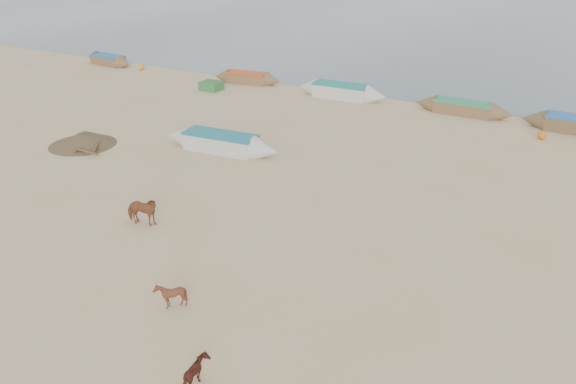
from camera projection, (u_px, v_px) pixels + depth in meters
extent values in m
plane|color=tan|center=(230.00, 263.00, 18.83)|extent=(140.00, 140.00, 0.00)
plane|color=slate|center=(542.00, 6.00, 83.72)|extent=(160.00, 160.00, 0.00)
imported|color=brown|center=(142.00, 211.00, 21.01)|extent=(1.49, 0.94, 1.16)
imported|color=#55281B|center=(170.00, 295.00, 16.44)|extent=(0.78, 0.70, 0.84)
imported|color=#4E2019|center=(197.00, 374.00, 13.54)|extent=(0.98, 1.01, 0.78)
cone|color=brown|center=(82.00, 140.00, 29.13)|extent=(4.58, 4.58, 0.56)
cube|color=#2F6935|center=(211.00, 86.00, 39.22)|extent=(1.40, 1.20, 0.60)
sphere|color=orange|center=(542.00, 135.00, 29.95)|extent=(0.44, 0.44, 0.44)
cube|color=slate|center=(345.00, 93.00, 37.49)|extent=(1.20, 1.10, 0.56)
sphere|color=orange|center=(141.00, 67.00, 44.91)|extent=(0.48, 0.48, 0.48)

